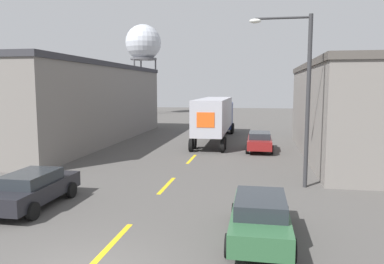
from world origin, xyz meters
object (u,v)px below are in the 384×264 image
at_px(parked_car_left_near, 33,188).
at_px(parked_car_right_far, 260,141).
at_px(parked_car_right_near, 260,216).
at_px(street_lamp, 301,88).
at_px(semi_truck, 216,115).
at_px(water_tower, 143,43).

xyz_separation_m(parked_car_left_near, parked_car_right_far, (9.10, 15.31, 0.00)).
height_order(parked_car_right_near, parked_car_right_far, same).
bearing_deg(street_lamp, parked_car_left_near, -154.98).
bearing_deg(parked_car_right_far, parked_car_right_near, -90.00).
relative_size(semi_truck, parked_car_right_near, 3.15).
bearing_deg(semi_truck, parked_car_right_far, -52.85).
xyz_separation_m(water_tower, street_lamp, (22.67, -47.53, -7.88)).
relative_size(parked_car_right_near, parked_car_right_far, 1.00).
height_order(water_tower, street_lamp, water_tower).
relative_size(parked_car_right_near, parked_car_left_near, 1.00).
bearing_deg(street_lamp, semi_truck, 110.73).
height_order(semi_truck, water_tower, water_tower).
bearing_deg(parked_car_right_far, water_tower, 119.16).
relative_size(parked_car_left_near, parked_car_right_far, 1.00).
xyz_separation_m(semi_truck, parked_car_right_near, (3.96, -22.19, -1.54)).
xyz_separation_m(semi_truck, parked_car_left_near, (-5.14, -20.44, -1.54)).
distance_m(semi_truck, street_lamp, 16.58).
relative_size(parked_car_right_far, street_lamp, 0.56).
relative_size(semi_truck, water_tower, 0.91).
xyz_separation_m(parked_car_right_far, street_lamp, (1.84, -10.20, 4.03)).
distance_m(parked_car_right_near, water_tower, 59.45).
relative_size(parked_car_left_near, street_lamp, 0.56).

